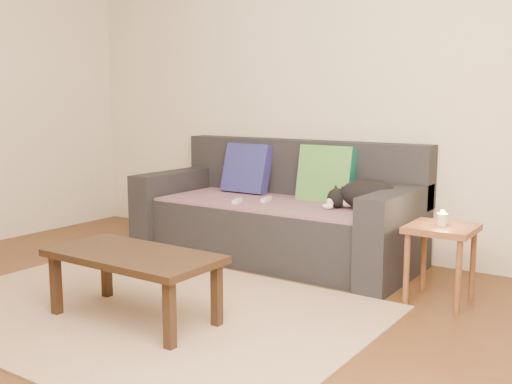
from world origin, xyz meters
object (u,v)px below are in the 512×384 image
wii_remote_a (237,201)px  cat (366,195)px  side_table (441,239)px  coffee_table (133,261)px  sofa (278,217)px  wii_remote_b (266,200)px

wii_remote_a → cat: bearing=-92.6°
wii_remote_a → side_table: bearing=-111.3°
wii_remote_a → coffee_table: bearing=171.6°
sofa → wii_remote_a: 0.37m
cat → sofa: bearing=-163.8°
sofa → cat: (0.71, -0.03, 0.23)m
wii_remote_a → wii_remote_b: bearing=-60.9°
cat → wii_remote_b: (-0.74, -0.10, -0.09)m
sofa → side_table: (1.33, -0.34, 0.07)m
sofa → wii_remote_a: sofa is taller
cat → wii_remote_b: size_ratio=3.53×
wii_remote_a → coffee_table: 1.30m
wii_remote_b → coffee_table: 1.44m
wii_remote_b → coffee_table: wii_remote_b is taller
sofa → side_table: 1.37m
wii_remote_a → side_table: 1.50m
side_table → wii_remote_a: bearing=178.0°
sofa → wii_remote_b: size_ratio=14.00×
side_table → coffee_table: (-1.25, -1.22, -0.05)m
side_table → cat: bearing=152.8°
sofa → wii_remote_b: sofa is taller
wii_remote_b → cat: bearing=-96.2°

